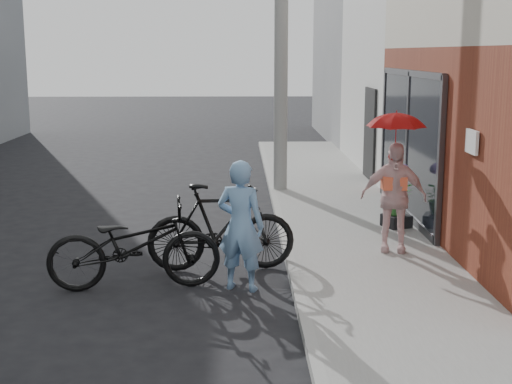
{
  "coord_description": "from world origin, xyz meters",
  "views": [
    {
      "loc": [
        0.23,
        -8.61,
        2.92
      ],
      "look_at": [
        0.46,
        0.66,
        1.1
      ],
      "focal_mm": 50.0,
      "sensor_mm": 36.0,
      "label": 1
    }
  ],
  "objects_px": {
    "bike_left": "(134,245)",
    "kimono_woman": "(393,197)",
    "utility_pole": "(281,23)",
    "planter": "(396,221)",
    "bike_right": "(221,227)",
    "officer": "(241,226)"
  },
  "relations": [
    {
      "from": "kimono_woman",
      "to": "planter",
      "type": "xyz_separation_m",
      "value": [
        0.38,
        1.42,
        -0.68
      ]
    },
    {
      "from": "utility_pole",
      "to": "officer",
      "type": "xyz_separation_m",
      "value": [
        -0.85,
        -6.07,
        -2.68
      ]
    },
    {
      "from": "utility_pole",
      "to": "kimono_woman",
      "type": "xyz_separation_m",
      "value": [
        1.33,
        -4.77,
        -2.6
      ]
    },
    {
      "from": "bike_left",
      "to": "utility_pole",
      "type": "bearing_deg",
      "value": -26.74
    },
    {
      "from": "officer",
      "to": "kimono_woman",
      "type": "relative_size",
      "value": 1.05
    },
    {
      "from": "utility_pole",
      "to": "planter",
      "type": "distance_m",
      "value": 4.99
    },
    {
      "from": "bike_left",
      "to": "bike_right",
      "type": "height_order",
      "value": "bike_right"
    },
    {
      "from": "bike_left",
      "to": "kimono_woman",
      "type": "relative_size",
      "value": 1.37
    },
    {
      "from": "officer",
      "to": "planter",
      "type": "height_order",
      "value": "officer"
    },
    {
      "from": "bike_right",
      "to": "planter",
      "type": "xyz_separation_m",
      "value": [
        2.82,
        1.9,
        -0.38
      ]
    },
    {
      "from": "utility_pole",
      "to": "planter",
      "type": "height_order",
      "value": "utility_pole"
    },
    {
      "from": "utility_pole",
      "to": "officer",
      "type": "relative_size",
      "value": 4.26
    },
    {
      "from": "utility_pole",
      "to": "planter",
      "type": "xyz_separation_m",
      "value": [
        1.7,
        -3.35,
        -3.28
      ]
    },
    {
      "from": "utility_pole",
      "to": "bike_left",
      "type": "xyz_separation_m",
      "value": [
        -2.18,
        -6.0,
        -2.94
      ]
    },
    {
      "from": "planter",
      "to": "bike_right",
      "type": "bearing_deg",
      "value": -146.04
    },
    {
      "from": "bike_left",
      "to": "bike_right",
      "type": "relative_size",
      "value": 1.07
    },
    {
      "from": "bike_left",
      "to": "bike_right",
      "type": "bearing_deg",
      "value": -61.52
    },
    {
      "from": "kimono_woman",
      "to": "bike_left",
      "type": "bearing_deg",
      "value": -150.33
    },
    {
      "from": "officer",
      "to": "bike_right",
      "type": "bearing_deg",
      "value": -53.13
    },
    {
      "from": "utility_pole",
      "to": "bike_right",
      "type": "height_order",
      "value": "utility_pole"
    },
    {
      "from": "utility_pole",
      "to": "kimono_woman",
      "type": "distance_m",
      "value": 5.59
    },
    {
      "from": "officer",
      "to": "kimono_woman",
      "type": "distance_m",
      "value": 2.53
    }
  ]
}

